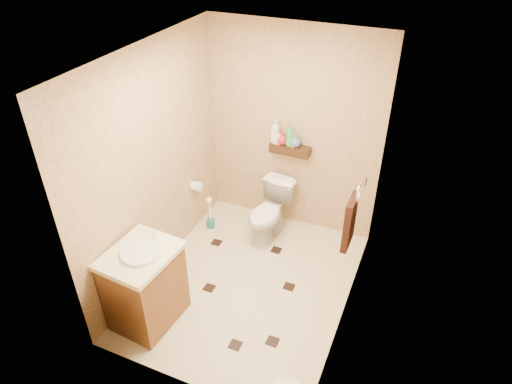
% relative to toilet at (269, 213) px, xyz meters
% --- Properties ---
extents(ground, '(2.50, 2.50, 0.00)m').
position_rel_toilet_xyz_m(ground, '(0.11, -0.83, -0.34)').
color(ground, beige).
rests_on(ground, ground).
extents(wall_back, '(2.00, 0.04, 2.40)m').
position_rel_toilet_xyz_m(wall_back, '(0.11, 0.42, 0.86)').
color(wall_back, tan).
rests_on(wall_back, ground).
extents(wall_front, '(2.00, 0.04, 2.40)m').
position_rel_toilet_xyz_m(wall_front, '(0.11, -2.08, 0.86)').
color(wall_front, tan).
rests_on(wall_front, ground).
extents(wall_left, '(0.04, 2.50, 2.40)m').
position_rel_toilet_xyz_m(wall_left, '(-0.89, -0.83, 0.86)').
color(wall_left, tan).
rests_on(wall_left, ground).
extents(wall_right, '(0.04, 2.50, 2.40)m').
position_rel_toilet_xyz_m(wall_right, '(1.11, -0.83, 0.86)').
color(wall_right, tan).
rests_on(wall_right, ground).
extents(ceiling, '(2.00, 2.50, 0.02)m').
position_rel_toilet_xyz_m(ceiling, '(0.11, -0.83, 2.06)').
color(ceiling, white).
rests_on(ceiling, wall_back).
extents(wall_shelf, '(0.46, 0.14, 0.10)m').
position_rel_toilet_xyz_m(wall_shelf, '(0.11, 0.34, 0.68)').
color(wall_shelf, '#3A220F').
rests_on(wall_shelf, wall_back).
extents(floor_accents, '(1.22, 1.48, 0.01)m').
position_rel_toilet_xyz_m(floor_accents, '(0.14, -0.89, -0.34)').
color(floor_accents, black).
rests_on(floor_accents, ground).
extents(toilet, '(0.45, 0.70, 0.68)m').
position_rel_toilet_xyz_m(toilet, '(0.00, 0.00, 0.00)').
color(toilet, white).
rests_on(toilet, ground).
extents(vanity, '(0.60, 0.71, 0.94)m').
position_rel_toilet_xyz_m(vanity, '(-0.59, -1.60, 0.08)').
color(vanity, brown).
rests_on(vanity, ground).
extents(toilet_brush, '(0.10, 0.10, 0.44)m').
position_rel_toilet_xyz_m(toilet_brush, '(-0.71, -0.12, -0.18)').
color(toilet_brush, '#1C7064').
rests_on(toilet_brush, ground).
extents(towel_ring, '(0.12, 0.30, 0.76)m').
position_rel_toilet_xyz_m(towel_ring, '(1.02, -0.58, 0.61)').
color(towel_ring, silver).
rests_on(towel_ring, wall_right).
extents(toilet_paper, '(0.12, 0.11, 0.12)m').
position_rel_toilet_xyz_m(toilet_paper, '(-0.83, -0.18, 0.26)').
color(toilet_paper, white).
rests_on(toilet_paper, wall_left).
extents(bottle_a, '(0.16, 0.16, 0.29)m').
position_rel_toilet_xyz_m(bottle_a, '(-0.07, 0.34, 0.87)').
color(bottle_a, silver).
rests_on(bottle_a, wall_shelf).
extents(bottle_b, '(0.08, 0.08, 0.17)m').
position_rel_toilet_xyz_m(bottle_b, '(-0.05, 0.34, 0.82)').
color(bottle_b, yellow).
rests_on(bottle_b, wall_shelf).
extents(bottle_c, '(0.16, 0.16, 0.16)m').
position_rel_toilet_xyz_m(bottle_c, '(0.01, 0.34, 0.81)').
color(bottle_c, '#BC1636').
rests_on(bottle_c, wall_shelf).
extents(bottle_d, '(0.11, 0.11, 0.25)m').
position_rel_toilet_xyz_m(bottle_d, '(0.10, 0.34, 0.86)').
color(bottle_d, green).
rests_on(bottle_d, wall_shelf).
extents(bottle_e, '(0.10, 0.09, 0.16)m').
position_rel_toilet_xyz_m(bottle_e, '(0.14, 0.34, 0.81)').
color(bottle_e, '#D57847').
rests_on(bottle_e, wall_shelf).
extents(bottle_f, '(0.17, 0.17, 0.15)m').
position_rel_toilet_xyz_m(bottle_f, '(0.17, 0.34, 0.81)').
color(bottle_f, '#4165A3').
rests_on(bottle_f, wall_shelf).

